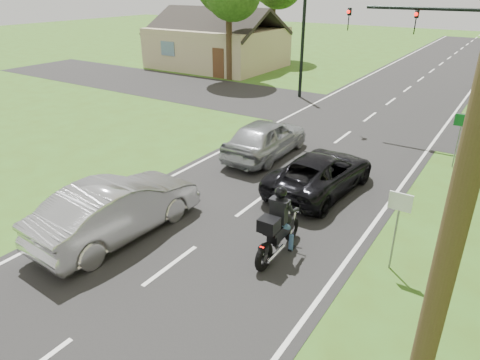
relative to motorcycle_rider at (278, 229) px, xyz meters
name	(u,v)px	position (x,y,z in m)	size (l,w,h in m)	color
ground	(171,266)	(-2.03, -1.92, -0.79)	(140.00, 140.00, 0.00)	#3A5818
road	(326,150)	(-2.03, 8.08, -0.78)	(8.00, 100.00, 0.01)	black
cross_road	(370,117)	(-2.03, 14.08, -0.78)	(60.00, 7.00, 0.01)	black
motorcycle_rider	(278,229)	(0.00, 0.00, 0.00)	(0.66, 2.32, 2.00)	black
dark_suv	(321,172)	(-0.65, 4.26, -0.11)	(2.21, 4.78, 1.33)	black
silver_sedan	(117,208)	(-4.26, -1.57, 0.05)	(1.75, 5.03, 1.66)	#B7B7BC
silver_suv	(266,138)	(-3.87, 6.02, 0.02)	(1.88, 4.66, 1.59)	#A0A4A8
traffic_signal	(445,46)	(1.30, 12.07, 3.35)	(6.38, 0.44, 6.00)	black
signal_pole_far	(302,48)	(-7.23, 16.08, 2.21)	(0.20, 0.20, 6.00)	black
utility_pole_near	(473,150)	(4.17, -3.92, 4.30)	(1.60, 0.28, 10.00)	brown
sign_white	(399,213)	(2.67, 1.06, 0.81)	(0.55, 0.07, 2.12)	slate
sign_green	(461,128)	(2.87, 9.06, 0.81)	(0.55, 0.07, 2.12)	slate
house	(217,45)	(-18.03, 22.08, 0.98)	(10.20, 8.00, 4.84)	tan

